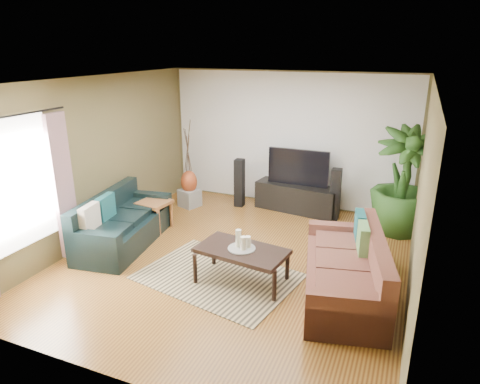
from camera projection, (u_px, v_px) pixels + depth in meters
The scene contains 27 objects.
floor at pixel (235, 260), 6.62m from camera, with size 5.50×5.50×0.00m, color #906025.
ceiling at pixel (234, 81), 5.75m from camera, with size 5.50×5.50×0.00m, color white.
wall_back at pixel (288, 140), 8.59m from camera, with size 5.00×5.00×0.00m, color brown.
wall_front at pixel (113, 260), 3.78m from camera, with size 5.00×5.00×0.00m, color brown.
wall_left at pixel (96, 160), 7.09m from camera, with size 5.50×5.50×0.00m, color brown.
wall_right at pixel (420, 199), 5.28m from camera, with size 5.50×5.50×0.00m, color brown.
backwall_panel at pixel (288, 140), 8.58m from camera, with size 4.90×4.90×0.00m, color white.
window_pane at pixel (16, 185), 5.67m from camera, with size 1.80×1.80×0.00m, color white.
curtain_far at pixel (63, 187), 6.39m from camera, with size 0.08×0.35×2.20m, color gray.
curtain_rod at pixel (6, 117), 5.36m from camera, with size 0.03×0.03×1.90m, color black.
sofa_left at pixel (124, 220), 7.05m from camera, with size 2.00×0.86×0.85m, color black.
sofa_right at pixel (344, 265), 5.59m from camera, with size 2.13×0.96×0.85m, color brown.
area_rug at pixel (218, 276), 6.14m from camera, with size 2.14×1.52×0.01m, color tan.
coffee_table at pixel (242, 265), 5.95m from camera, with size 1.23×0.67×0.50m, color black.
candle_tray at pixel (242, 248), 5.86m from camera, with size 0.38×0.38×0.02m, color gray.
candle_tall at pixel (238, 238), 5.87m from camera, with size 0.08×0.08×0.25m, color beige.
candle_mid at pixel (243, 243), 5.78m from camera, with size 0.08×0.08×0.19m, color beige.
candle_short at pixel (248, 242), 5.86m from camera, with size 0.08×0.08×0.16m, color beige.
tv_stand at pixel (297, 198), 8.52m from camera, with size 1.64×0.49×0.55m, color black.
television at pixel (298, 167), 8.33m from camera, with size 1.20×0.07×0.71m, color black.
speaker_left at pixel (239, 183), 8.72m from camera, with size 0.18×0.20×0.99m, color black.
speaker_right at pixel (335, 194), 8.03m from camera, with size 0.18×0.20×1.00m, color black.
potted_plant at pixel (403, 181), 7.33m from camera, with size 1.05×1.05×1.88m, color #224918.
plant_pot at pixel (397, 225), 7.59m from camera, with size 0.35×0.35×0.27m, color black.
pedestal at pixel (190, 198), 8.79m from camera, with size 0.36×0.36×0.36m, color gray.
vase at pixel (189, 182), 8.68m from camera, with size 0.33×0.33×0.46m, color #963B1B.
side_table at pixel (155, 215), 7.66m from camera, with size 0.50×0.50×0.53m, color brown.
Camera 1 is at (2.34, -5.45, 3.14)m, focal length 32.00 mm.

